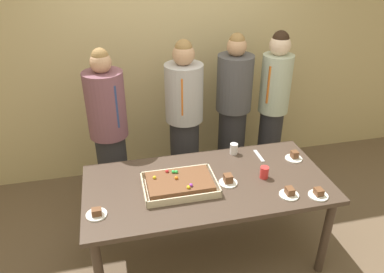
{
  "coord_description": "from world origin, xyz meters",
  "views": [
    {
      "loc": [
        -0.67,
        -2.33,
        2.53
      ],
      "look_at": [
        -0.09,
        0.15,
        1.14
      ],
      "focal_mm": 34.53,
      "sensor_mm": 36.0,
      "label": 1
    }
  ],
  "objects_px": {
    "sheet_cake": "(180,184)",
    "plated_slice_near_right": "(294,157)",
    "drink_cup_middle": "(264,172)",
    "person_green_shirt_behind": "(233,111)",
    "drink_cup_nearest": "(234,149)",
    "plated_slice_far_left": "(318,194)",
    "person_striped_tie_right": "(109,133)",
    "plated_slice_center_front": "(97,213)",
    "person_far_right_suit": "(273,106)",
    "plated_slice_far_right": "(228,180)",
    "cake_server_utensil": "(259,156)",
    "person_serving_front": "(184,120)",
    "party_table": "(207,191)",
    "plated_slice_near_left": "(289,193)"
  },
  "relations": [
    {
      "from": "person_striped_tie_right",
      "to": "party_table",
      "type": "bearing_deg",
      "value": 10.74
    },
    {
      "from": "plated_slice_far_right",
      "to": "person_striped_tie_right",
      "type": "distance_m",
      "value": 1.28
    },
    {
      "from": "person_far_right_suit",
      "to": "plated_slice_center_front",
      "type": "bearing_deg",
      "value": -6.86
    },
    {
      "from": "plated_slice_far_left",
      "to": "drink_cup_middle",
      "type": "relative_size",
      "value": 1.5
    },
    {
      "from": "plated_slice_far_left",
      "to": "person_striped_tie_right",
      "type": "bearing_deg",
      "value": 140.73
    },
    {
      "from": "drink_cup_middle",
      "to": "drink_cup_nearest",
      "type": "bearing_deg",
      "value": 106.02
    },
    {
      "from": "sheet_cake",
      "to": "plated_slice_center_front",
      "type": "bearing_deg",
      "value": -163.73
    },
    {
      "from": "drink_cup_nearest",
      "to": "cake_server_utensil",
      "type": "relative_size",
      "value": 0.5
    },
    {
      "from": "plated_slice_near_left",
      "to": "drink_cup_middle",
      "type": "relative_size",
      "value": 1.5
    },
    {
      "from": "plated_slice_far_right",
      "to": "person_serving_front",
      "type": "distance_m",
      "value": 1.04
    },
    {
      "from": "party_table",
      "to": "drink_cup_middle",
      "type": "distance_m",
      "value": 0.49
    },
    {
      "from": "plated_slice_near_right",
      "to": "person_striped_tie_right",
      "type": "xyz_separation_m",
      "value": [
        -1.58,
        0.7,
        0.06
      ]
    },
    {
      "from": "party_table",
      "to": "plated_slice_near_right",
      "type": "bearing_deg",
      "value": 11.41
    },
    {
      "from": "plated_slice_far_left",
      "to": "plated_slice_far_right",
      "type": "height_order",
      "value": "plated_slice_far_right"
    },
    {
      "from": "plated_slice_far_right",
      "to": "drink_cup_middle",
      "type": "relative_size",
      "value": 1.5
    },
    {
      "from": "party_table",
      "to": "plated_slice_far_right",
      "type": "xyz_separation_m",
      "value": [
        0.16,
        -0.05,
        0.11
      ]
    },
    {
      "from": "sheet_cake",
      "to": "plated_slice_near_right",
      "type": "xyz_separation_m",
      "value": [
        1.07,
        0.19,
        -0.02
      ]
    },
    {
      "from": "plated_slice_far_left",
      "to": "person_far_right_suit",
      "type": "distance_m",
      "value": 1.41
    },
    {
      "from": "person_far_right_suit",
      "to": "person_serving_front",
      "type": "bearing_deg",
      "value": -37.39
    },
    {
      "from": "drink_cup_middle",
      "to": "party_table",
      "type": "bearing_deg",
      "value": 175.0
    },
    {
      "from": "plated_slice_far_left",
      "to": "person_striped_tie_right",
      "type": "relative_size",
      "value": 0.09
    },
    {
      "from": "sheet_cake",
      "to": "party_table",
      "type": "bearing_deg",
      "value": 5.49
    },
    {
      "from": "plated_slice_near_right",
      "to": "plated_slice_center_front",
      "type": "xyz_separation_m",
      "value": [
        -1.71,
        -0.38,
        -0.0
      ]
    },
    {
      "from": "cake_server_utensil",
      "to": "person_serving_front",
      "type": "height_order",
      "value": "person_serving_front"
    },
    {
      "from": "cake_server_utensil",
      "to": "person_striped_tie_right",
      "type": "bearing_deg",
      "value": 155.18
    },
    {
      "from": "drink_cup_nearest",
      "to": "person_far_right_suit",
      "type": "relative_size",
      "value": 0.06
    },
    {
      "from": "plated_slice_near_right",
      "to": "cake_server_utensil",
      "type": "height_order",
      "value": "plated_slice_near_right"
    },
    {
      "from": "party_table",
      "to": "sheet_cake",
      "type": "xyz_separation_m",
      "value": [
        -0.23,
        -0.02,
        0.12
      ]
    },
    {
      "from": "sheet_cake",
      "to": "person_far_right_suit",
      "type": "distance_m",
      "value": 1.63
    },
    {
      "from": "person_far_right_suit",
      "to": "person_green_shirt_behind",
      "type": "bearing_deg",
      "value": -45.68
    },
    {
      "from": "sheet_cake",
      "to": "plated_slice_near_right",
      "type": "relative_size",
      "value": 3.82
    },
    {
      "from": "plated_slice_far_left",
      "to": "person_serving_front",
      "type": "height_order",
      "value": "person_serving_front"
    },
    {
      "from": "cake_server_utensil",
      "to": "person_striped_tie_right",
      "type": "xyz_separation_m",
      "value": [
        -1.29,
        0.6,
        0.07
      ]
    },
    {
      "from": "plated_slice_near_left",
      "to": "plated_slice_far_right",
      "type": "bearing_deg",
      "value": 147.65
    },
    {
      "from": "plated_slice_center_front",
      "to": "drink_cup_nearest",
      "type": "bearing_deg",
      "value": 25.59
    },
    {
      "from": "party_table",
      "to": "plated_slice_center_front",
      "type": "xyz_separation_m",
      "value": [
        -0.87,
        -0.21,
        0.1
      ]
    },
    {
      "from": "plated_slice_near_right",
      "to": "cake_server_utensil",
      "type": "distance_m",
      "value": 0.31
    },
    {
      "from": "plated_slice_far_right",
      "to": "person_green_shirt_behind",
      "type": "relative_size",
      "value": 0.09
    },
    {
      "from": "drink_cup_middle",
      "to": "person_green_shirt_behind",
      "type": "height_order",
      "value": "person_green_shirt_behind"
    },
    {
      "from": "person_serving_front",
      "to": "person_green_shirt_behind",
      "type": "bearing_deg",
      "value": 113.4
    },
    {
      "from": "plated_slice_near_left",
      "to": "person_green_shirt_behind",
      "type": "bearing_deg",
      "value": 89.57
    },
    {
      "from": "drink_cup_nearest",
      "to": "plated_slice_near_right",
      "type": "bearing_deg",
      "value": -22.55
    },
    {
      "from": "plated_slice_near_right",
      "to": "plated_slice_center_front",
      "type": "height_order",
      "value": "plated_slice_near_right"
    },
    {
      "from": "person_serving_front",
      "to": "person_far_right_suit",
      "type": "distance_m",
      "value": 0.99
    },
    {
      "from": "sheet_cake",
      "to": "drink_cup_middle",
      "type": "relative_size",
      "value": 5.73
    },
    {
      "from": "plated_slice_near_right",
      "to": "person_serving_front",
      "type": "distance_m",
      "value": 1.15
    },
    {
      "from": "plated_slice_near_right",
      "to": "plated_slice_far_right",
      "type": "bearing_deg",
      "value": -162.39
    },
    {
      "from": "plated_slice_center_front",
      "to": "person_green_shirt_behind",
      "type": "xyz_separation_m",
      "value": [
        1.44,
        1.28,
        0.07
      ]
    },
    {
      "from": "plated_slice_far_right",
      "to": "person_striped_tie_right",
      "type": "xyz_separation_m",
      "value": [
        -0.89,
        0.92,
        0.05
      ]
    },
    {
      "from": "plated_slice_far_right",
      "to": "person_striped_tie_right",
      "type": "height_order",
      "value": "person_striped_tie_right"
    }
  ]
}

